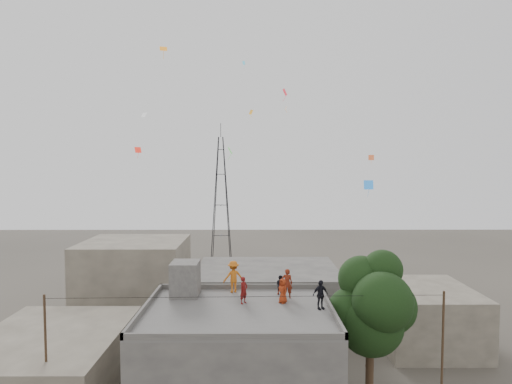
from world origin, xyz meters
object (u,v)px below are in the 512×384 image
tree (373,306)px  transmission_tower (221,198)px  person_red_adult (287,283)px  person_dark_adult (320,295)px  stair_head_box (185,279)px

tree → transmission_tower: transmission_tower is taller
transmission_tower → person_red_adult: transmission_tower is taller
transmission_tower → tree: bearing=-73.9°
transmission_tower → person_dark_adult: transmission_tower is taller
stair_head_box → person_dark_adult: stair_head_box is taller
tree → person_red_adult: bearing=161.9°
tree → person_dark_adult: tree is taller
stair_head_box → transmission_tower: bearing=91.2°
person_dark_adult → person_red_adult: bearing=106.0°
person_red_adult → person_dark_adult: bearing=136.2°
transmission_tower → person_red_adult: (6.78, -37.91, -2.12)m
tree → stair_head_box: bearing=169.3°
stair_head_box → person_red_adult: 6.00m
stair_head_box → tree: tree is taller
tree → person_dark_adult: bearing=-170.9°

